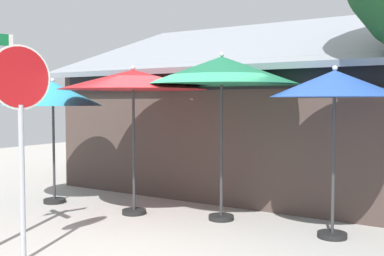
# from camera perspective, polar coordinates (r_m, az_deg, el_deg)

# --- Properties ---
(ground_plane) EXTENTS (28.00, 28.00, 0.10)m
(ground_plane) POSITION_cam_1_polar(r_m,az_deg,el_deg) (7.25, -4.14, -13.62)
(ground_plane) COLOR #ADA8A0
(cafe_building) EXTENTS (8.62, 4.84, 4.26)m
(cafe_building) POSITION_cam_1_polar(r_m,az_deg,el_deg) (11.20, 7.71, 0.52)
(cafe_building) COLOR #473833
(cafe_building) RESTS_ON ground
(stop_sign) EXTENTS (0.19, 0.81, 2.77)m
(stop_sign) POSITION_cam_1_polar(r_m,az_deg,el_deg) (6.35, -20.06, 2.16)
(stop_sign) COLOR #A8AAB2
(stop_sign) RESTS_ON ground
(patio_umbrella_teal_left) EXTENTS (1.96, 1.96, 2.52)m
(patio_umbrella_teal_left) POSITION_cam_1_polar(r_m,az_deg,el_deg) (9.84, -16.52, 3.89)
(patio_umbrella_teal_left) COLOR black
(patio_umbrella_teal_left) RESTS_ON ground
(patio_umbrella_crimson_center) EXTENTS (2.68, 2.68, 2.70)m
(patio_umbrella_crimson_center) POSITION_cam_1_polar(r_m,az_deg,el_deg) (8.56, -7.15, 5.73)
(patio_umbrella_crimson_center) COLOR black
(patio_umbrella_crimson_center) RESTS_ON ground
(patio_umbrella_forest_green_right) EXTENTS (2.65, 2.65, 2.89)m
(patio_umbrella_forest_green_right) POSITION_cam_1_polar(r_m,az_deg,el_deg) (8.09, 3.62, 6.86)
(patio_umbrella_forest_green_right) COLOR black
(patio_umbrella_forest_green_right) RESTS_ON ground
(patio_umbrella_royal_blue_far_right) EXTENTS (1.93, 1.93, 2.59)m
(patio_umbrella_royal_blue_far_right) POSITION_cam_1_polar(r_m,az_deg,el_deg) (7.30, 16.90, 4.95)
(patio_umbrella_royal_blue_far_right) COLOR black
(patio_umbrella_royal_blue_far_right) RESTS_ON ground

